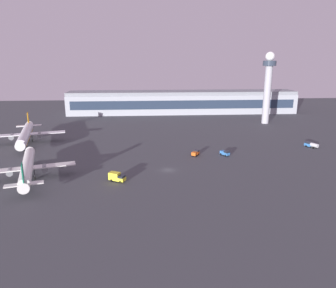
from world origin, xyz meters
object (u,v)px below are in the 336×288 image
at_px(control_tower, 268,83).
at_px(catering_truck, 117,177).
at_px(airplane_near_gate, 26,134).
at_px(maintenance_van, 225,153).
at_px(airplane_mid_apron, 27,167).
at_px(fuel_truck, 311,145).
at_px(baggage_tractor, 196,153).

xyz_separation_m(control_tower, catering_truck, (-85.98, -93.90, -23.67)).
height_order(airplane_near_gate, maintenance_van, airplane_near_gate).
xyz_separation_m(airplane_mid_apron, catering_truck, (31.00, -5.00, -2.42)).
height_order(airplane_mid_apron, fuel_truck, airplane_mid_apron).
bearing_deg(catering_truck, fuel_truck, 139.58).
bearing_deg(control_tower, baggage_tractor, -129.54).
bearing_deg(catering_truck, airplane_mid_apron, -72.39).
relative_size(maintenance_van, fuel_truck, 0.69).
relative_size(airplane_near_gate, fuel_truck, 7.15).
relative_size(control_tower, maintenance_van, 9.67).
xyz_separation_m(airplane_mid_apron, fuel_truck, (117.91, 31.57, -2.64)).
bearing_deg(fuel_truck, airplane_near_gate, 145.64).
height_order(control_tower, catering_truck, control_tower).
bearing_deg(fuel_truck, baggage_tractor, 162.00).
bearing_deg(airplane_mid_apron, control_tower, 21.12).
xyz_separation_m(airplane_mid_apron, maintenance_van, (74.68, 21.62, -2.82)).
distance_m(control_tower, catering_truck, 129.50).
height_order(airplane_mid_apron, maintenance_van, airplane_mid_apron).
xyz_separation_m(airplane_near_gate, maintenance_van, (92.09, -26.67, -3.43)).
bearing_deg(maintenance_van, fuel_truck, 161.67).
bearing_deg(airplane_near_gate, maintenance_van, 149.70).
bearing_deg(fuel_truck, control_tower, 63.62).
bearing_deg(baggage_tractor, catering_truck, -104.62).
height_order(maintenance_van, catering_truck, catering_truck).
distance_m(control_tower, baggage_tractor, 89.51).
relative_size(control_tower, baggage_tractor, 9.73).
distance_m(airplane_mid_apron, fuel_truck, 122.10).
relative_size(airplane_mid_apron, airplane_near_gate, 0.86).
height_order(airplane_mid_apron, catering_truck, airplane_mid_apron).
distance_m(control_tower, airplane_mid_apron, 148.46).
xyz_separation_m(control_tower, airplane_near_gate, (-134.40, -40.62, -20.65)).
height_order(control_tower, maintenance_van, control_tower).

